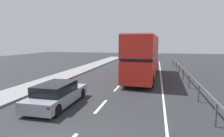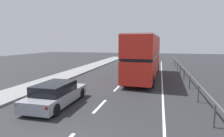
# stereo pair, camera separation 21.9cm
# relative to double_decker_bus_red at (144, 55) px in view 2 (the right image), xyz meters

# --- Properties ---
(lane_paint_markings) EXTENTS (3.63, 46.00, 0.01)m
(lane_paint_markings) POSITION_rel_double_decker_bus_red_xyz_m (0.40, -6.20, -2.29)
(lane_paint_markings) COLOR silver
(lane_paint_markings) RESTS_ON ground
(bridge_side_railing) EXTENTS (0.10, 42.00, 1.13)m
(bridge_side_railing) POSITION_rel_double_decker_bus_red_xyz_m (3.83, -5.55, -1.38)
(bridge_side_railing) COLOR #4C4F4E
(bridge_side_railing) RESTS_ON ground
(double_decker_bus_red) EXTENTS (2.91, 11.47, 4.28)m
(double_decker_bus_red) POSITION_rel_double_decker_bus_red_xyz_m (0.00, 0.00, 0.00)
(double_decker_bus_red) COLOR red
(double_decker_bus_red) RESTS_ON ground
(hatchback_car_near) EXTENTS (1.89, 4.60, 1.32)m
(hatchback_car_near) POSITION_rel_double_decker_bus_red_xyz_m (-4.19, -9.83, -1.65)
(hatchback_car_near) COLOR gray
(hatchback_car_near) RESTS_ON ground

